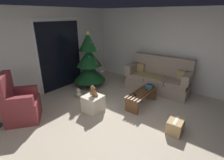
# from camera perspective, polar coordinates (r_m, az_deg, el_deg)

# --- Properties ---
(ground_plane) EXTENTS (7.00, 7.00, 0.00)m
(ground_plane) POSITION_cam_1_polar(r_m,az_deg,el_deg) (3.80, 4.80, -16.26)
(ground_plane) COLOR #B2A38E
(wall_back) EXTENTS (5.72, 0.12, 2.50)m
(wall_back) POSITION_cam_1_polar(r_m,az_deg,el_deg) (5.42, -23.10, 8.33)
(wall_back) COLOR beige
(wall_back) RESTS_ON ground
(wall_right) EXTENTS (0.12, 6.00, 2.50)m
(wall_right) POSITION_cam_1_polar(r_m,az_deg,el_deg) (5.74, 21.39, 9.21)
(wall_right) COLOR beige
(wall_right) RESTS_ON ground
(patio_door_frame) EXTENTS (1.60, 0.02, 2.20)m
(patio_door_frame) POSITION_cam_1_polar(r_m,az_deg,el_deg) (5.74, -16.79, 8.21)
(patio_door_frame) COLOR silver
(patio_door_frame) RESTS_ON ground
(patio_door_glass) EXTENTS (1.50, 0.02, 2.10)m
(patio_door_glass) POSITION_cam_1_polar(r_m,az_deg,el_deg) (5.73, -16.63, 7.70)
(patio_door_glass) COLOR black
(patio_door_glass) RESTS_ON ground
(couch) EXTENTS (0.88, 1.98, 1.08)m
(couch) POSITION_cam_1_polar(r_m,az_deg,el_deg) (5.58, 15.13, 0.51)
(couch) COLOR gray
(couch) RESTS_ON ground
(coffee_table) EXTENTS (1.10, 0.40, 0.38)m
(coffee_table) POSITION_cam_1_polar(r_m,az_deg,el_deg) (4.63, 9.84, -5.44)
(coffee_table) COLOR brown
(coffee_table) RESTS_ON ground
(remote_graphite) EXTENTS (0.09, 0.16, 0.02)m
(remote_graphite) POSITION_cam_1_polar(r_m,az_deg,el_deg) (4.72, 11.05, -3.16)
(remote_graphite) COLOR #333338
(remote_graphite) RESTS_ON coffee_table
(remote_black) EXTENTS (0.14, 0.14, 0.02)m
(remote_black) POSITION_cam_1_polar(r_m,az_deg,el_deg) (4.41, 7.62, -4.73)
(remote_black) COLOR black
(remote_black) RESTS_ON coffee_table
(book_stack) EXTENTS (0.23, 0.23, 0.10)m
(book_stack) POSITION_cam_1_polar(r_m,az_deg,el_deg) (4.86, 12.48, -2.06)
(book_stack) COLOR #337042
(book_stack) RESTS_ON coffee_table
(cell_phone) EXTENTS (0.10, 0.16, 0.01)m
(cell_phone) POSITION_cam_1_polar(r_m,az_deg,el_deg) (4.84, 12.39, -1.44)
(cell_phone) COLOR black
(cell_phone) RESTS_ON book_stack
(christmas_tree) EXTENTS (1.04, 1.04, 1.84)m
(christmas_tree) POSITION_cam_1_polar(r_m,az_deg,el_deg) (5.63, -7.60, 5.76)
(christmas_tree) COLOR #4C1E19
(christmas_tree) RESTS_ON ground
(armchair) EXTENTS (0.96, 0.96, 1.13)m
(armchair) POSITION_cam_1_polar(r_m,az_deg,el_deg) (4.40, -28.45, -7.19)
(armchair) COLOR maroon
(armchair) RESTS_ON ground
(ottoman) EXTENTS (0.44, 0.44, 0.42)m
(ottoman) POSITION_cam_1_polar(r_m,az_deg,el_deg) (4.34, -6.29, -7.82)
(ottoman) COLOR beige
(ottoman) RESTS_ON ground
(teddy_bear_chestnut) EXTENTS (0.22, 0.21, 0.29)m
(teddy_bear_chestnut) POSITION_cam_1_polar(r_m,az_deg,el_deg) (4.19, -6.33, -3.87)
(teddy_bear_chestnut) COLOR brown
(teddy_bear_chestnut) RESTS_ON ottoman
(teddy_bear_cream_by_tree) EXTENTS (0.21, 0.20, 0.29)m
(teddy_bear_cream_by_tree) POSITION_cam_1_polar(r_m,az_deg,el_deg) (5.13, -10.96, -4.40)
(teddy_bear_cream_by_tree) COLOR beige
(teddy_bear_cream_by_tree) RESTS_ON ground
(cardboard_box_taped_mid_floor) EXTENTS (0.42, 0.32, 0.28)m
(cardboard_box_taped_mid_floor) POSITION_cam_1_polar(r_m,az_deg,el_deg) (3.89, 20.36, -14.13)
(cardboard_box_taped_mid_floor) COLOR tan
(cardboard_box_taped_mid_floor) RESTS_ON ground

